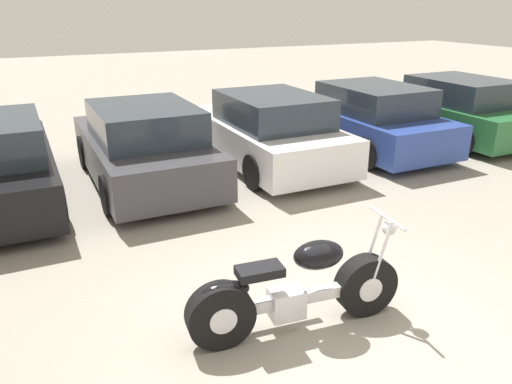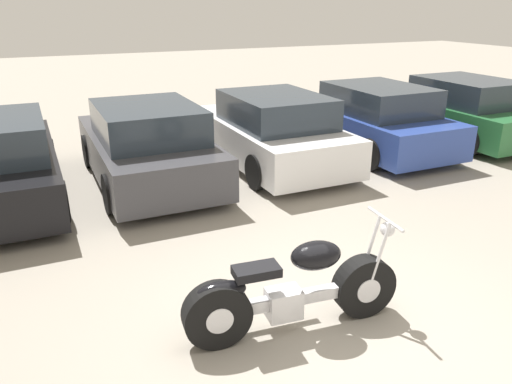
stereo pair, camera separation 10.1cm
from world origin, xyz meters
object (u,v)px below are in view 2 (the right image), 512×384
Objects in this scene: motorcycle at (292,292)px; parked_car_green at (459,110)px; parked_car_blue at (372,119)px; parked_car_white at (271,131)px; parked_car_dark_grey at (147,146)px.

parked_car_green is (7.22, 5.02, 0.24)m from motorcycle.
motorcycle is at bearing -145.21° from parked_car_green.
parked_car_white is at bearing -178.89° from parked_car_blue.
parked_car_dark_grey is 2.49m from parked_car_white.
parked_car_dark_grey is at bearing -179.26° from parked_car_blue.
motorcycle is 8.80m from parked_car_green.
parked_car_green is at bearing -1.19° from parked_car_blue.
parked_car_blue and parked_car_green have the same top height.
parked_car_blue is (4.99, 0.06, 0.00)m from parked_car_dark_grey.
motorcycle is at bearing -133.01° from parked_car_blue.
parked_car_white is at bearing 179.96° from parked_car_green.
parked_car_dark_grey is at bearing -179.91° from parked_car_green.
parked_car_green is at bearing -0.04° from parked_car_white.
parked_car_blue is at bearing 0.74° from parked_car_dark_grey.
parked_car_blue is at bearing 1.11° from parked_car_white.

